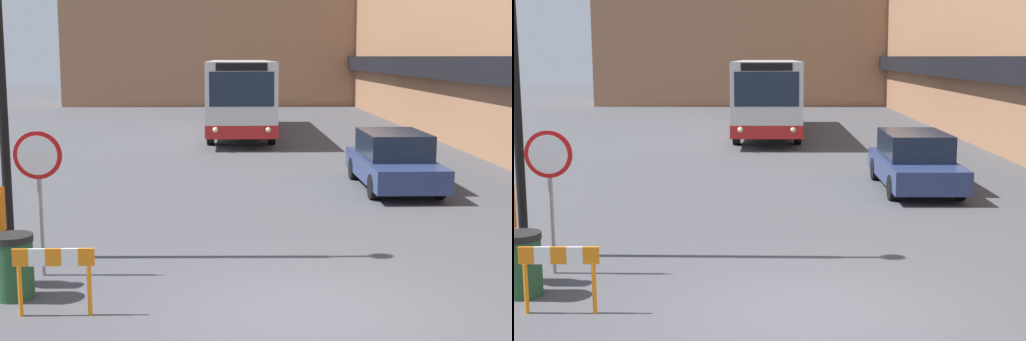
{
  "view_description": "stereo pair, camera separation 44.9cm",
  "coord_description": "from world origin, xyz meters",
  "views": [
    {
      "loc": [
        -1.08,
        -9.42,
        3.49
      ],
      "look_at": [
        -0.62,
        4.84,
        1.2
      ],
      "focal_mm": 50.0,
      "sensor_mm": 36.0,
      "label": 1
    },
    {
      "loc": [
        -0.63,
        -9.42,
        3.49
      ],
      "look_at": [
        -0.62,
        4.84,
        1.2
      ],
      "focal_mm": 50.0,
      "sensor_mm": 36.0,
      "label": 2
    }
  ],
  "objects": [
    {
      "name": "construction_barricade",
      "position": [
        -3.51,
        -0.06,
        0.67
      ],
      "size": [
        1.1,
        0.06,
        0.94
      ],
      "color": "orange",
      "rests_on": "ground_plane"
    },
    {
      "name": "parked_car_front",
      "position": [
        3.2,
        9.26,
        0.75
      ],
      "size": [
        1.85,
        4.73,
        1.51
      ],
      "color": "navy",
      "rests_on": "ground_plane"
    },
    {
      "name": "trash_bin",
      "position": [
        -4.28,
        0.68,
        0.48
      ],
      "size": [
        0.59,
        0.59,
        0.95
      ],
      "color": "#234C2D",
      "rests_on": "ground_plane"
    },
    {
      "name": "stop_sign",
      "position": [
        -4.15,
        1.76,
        1.7
      ],
      "size": [
        0.76,
        0.08,
        2.34
      ],
      "color": "gray",
      "rests_on": "ground_plane"
    },
    {
      "name": "city_bus",
      "position": [
        -0.76,
        22.8,
        1.81
      ],
      "size": [
        2.72,
        12.57,
        3.3
      ],
      "color": "silver",
      "rests_on": "ground_plane"
    },
    {
      "name": "building_row_right",
      "position": [
        9.97,
        24.0,
        4.47
      ],
      "size": [
        5.5,
        60.0,
        8.97
      ],
      "color": "#996B4C",
      "rests_on": "ground_plane"
    },
    {
      "name": "ground_plane",
      "position": [
        0.0,
        0.0,
        0.0
      ],
      "size": [
        160.0,
        160.0,
        0.0
      ],
      "primitive_type": "plane",
      "color": "#47474C"
    }
  ]
}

